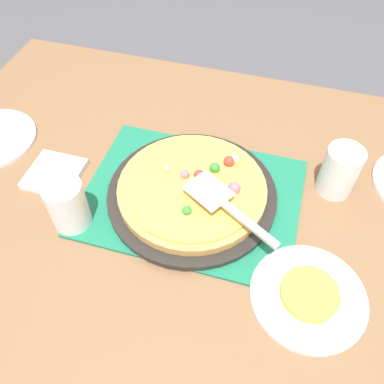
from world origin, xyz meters
TOP-DOWN VIEW (x-y plane):
  - ground_plane at (0.00, 0.00)m, footprint 8.00×8.00m
  - dining_table at (0.00, 0.00)m, footprint 1.40×1.00m
  - placemat at (0.00, 0.00)m, footprint 0.48×0.36m
  - pizza_pan at (0.00, 0.00)m, footprint 0.38×0.38m
  - pizza at (-0.00, -0.00)m, footprint 0.33×0.33m
  - plate_near_left at (-0.28, 0.17)m, footprint 0.22×0.22m
  - served_slice_left at (-0.28, 0.17)m, footprint 0.11×0.11m
  - cup_near at (0.23, 0.14)m, footprint 0.08×0.08m
  - cup_far at (-0.30, -0.12)m, footprint 0.08×0.08m
  - pizza_server at (-0.08, 0.05)m, footprint 0.22×0.15m
  - napkin_stack at (0.33, 0.03)m, footprint 0.12×0.12m

SIDE VIEW (x-z plane):
  - ground_plane at x=0.00m, z-range 0.00..0.00m
  - dining_table at x=0.00m, z-range 0.27..1.02m
  - placemat at x=0.00m, z-range 0.75..0.76m
  - plate_near_left at x=-0.28m, z-range 0.75..0.76m
  - napkin_stack at x=0.33m, z-range 0.75..0.77m
  - pizza_pan at x=0.00m, z-range 0.76..0.77m
  - served_slice_left at x=-0.28m, z-range 0.76..0.78m
  - pizza at x=0.00m, z-range 0.76..0.81m
  - cup_near at x=0.23m, z-range 0.75..0.87m
  - cup_far at x=-0.30m, z-range 0.75..0.87m
  - pizza_server at x=-0.08m, z-range 0.81..0.82m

